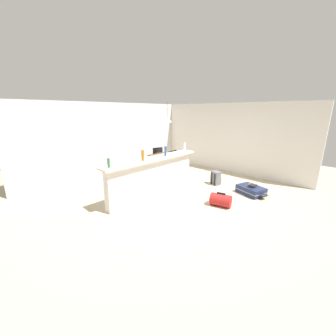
{
  "coord_description": "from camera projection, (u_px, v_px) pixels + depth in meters",
  "views": [
    {
      "loc": [
        -4.05,
        -3.49,
        2.22
      ],
      "look_at": [
        -0.02,
        0.34,
        0.69
      ],
      "focal_mm": 22.31,
      "sensor_mm": 36.0,
      "label": 1
    }
  ],
  "objects": [
    {
      "name": "ground_plane",
      "position": [
        178.0,
        195.0,
        5.74
      ],
      "size": [
        13.0,
        13.0,
        0.05
      ],
      "primitive_type": "cube",
      "color": "#BCAD8E"
    },
    {
      "name": "wall_back",
      "position": [
        113.0,
        139.0,
        7.43
      ],
      "size": [
        6.6,
        0.1,
        2.5
      ],
      "primitive_type": "cube",
      "color": "silver",
      "rests_on": "ground_plane"
    },
    {
      "name": "wall_right",
      "position": [
        226.0,
        138.0,
        7.74
      ],
      "size": [
        0.1,
        6.0,
        2.5
      ],
      "primitive_type": "cube",
      "color": "silver",
      "rests_on": "ground_plane"
    },
    {
      "name": "partition_half_wall",
      "position": [
        153.0,
        178.0,
        5.52
      ],
      "size": [
        2.8,
        0.2,
        1.0
      ],
      "primitive_type": "cube",
      "color": "silver",
      "rests_on": "ground_plane"
    },
    {
      "name": "bar_countertop",
      "position": [
        153.0,
        159.0,
        5.38
      ],
      "size": [
        2.96,
        0.4,
        0.05
      ],
      "primitive_type": "cube",
      "color": "white",
      "rests_on": "partition_half_wall"
    },
    {
      "name": "bottle_green",
      "position": [
        109.0,
        163.0,
        4.45
      ],
      "size": [
        0.06,
        0.06,
        0.2
      ],
      "primitive_type": "cylinder",
      "color": "#2D6B38",
      "rests_on": "bar_countertop"
    },
    {
      "name": "bottle_amber",
      "position": [
        143.0,
        155.0,
        5.06
      ],
      "size": [
        0.07,
        0.07,
        0.26
      ],
      "primitive_type": "cylinder",
      "color": "#9E661E",
      "rests_on": "bar_countertop"
    },
    {
      "name": "bottle_blue",
      "position": [
        165.0,
        151.0,
        5.6
      ],
      "size": [
        0.06,
        0.06,
        0.26
      ],
      "primitive_type": "cylinder",
      "color": "#284C89",
      "rests_on": "bar_countertop"
    },
    {
      "name": "bottle_white",
      "position": [
        185.0,
        147.0,
        6.18
      ],
      "size": [
        0.06,
        0.06,
        0.27
      ],
      "primitive_type": "cylinder",
      "color": "silver",
      "rests_on": "bar_countertop"
    },
    {
      "name": "dining_table",
      "position": [
        166.0,
        157.0,
        7.41
      ],
      "size": [
        1.1,
        0.8,
        0.74
      ],
      "color": "brown",
      "rests_on": "ground_plane"
    },
    {
      "name": "dining_chair_near_partition",
      "position": [
        175.0,
        163.0,
        7.05
      ],
      "size": [
        0.44,
        0.44,
        0.93
      ],
      "color": "black",
      "rests_on": "ground_plane"
    },
    {
      "name": "dining_chair_far_side",
      "position": [
        156.0,
        158.0,
        7.78
      ],
      "size": [
        0.48,
        0.48,
        0.93
      ],
      "color": "black",
      "rests_on": "ground_plane"
    },
    {
      "name": "pendant_lamp",
      "position": [
        167.0,
        120.0,
        6.98
      ],
      "size": [
        0.34,
        0.34,
        0.69
      ],
      "color": "black"
    },
    {
      "name": "suitcase_flat_navy",
      "position": [
        251.0,
        190.0,
        5.74
      ],
      "size": [
        0.69,
        0.89,
        0.22
      ],
      "color": "#1E284C",
      "rests_on": "ground_plane"
    },
    {
      "name": "duffel_bag_red",
      "position": [
        221.0,
        200.0,
        5.01
      ],
      "size": [
        0.41,
        0.54,
        0.34
      ],
      "color": "red",
      "rests_on": "ground_plane"
    },
    {
      "name": "backpack_grey",
      "position": [
        216.0,
        178.0,
        6.48
      ],
      "size": [
        0.3,
        0.32,
        0.42
      ],
      "color": "slate",
      "rests_on": "ground_plane"
    },
    {
      "name": "book_stack",
      "position": [
        252.0,
        185.0,
        5.7
      ],
      "size": [
        0.27,
        0.23,
        0.06
      ],
      "color": "tan",
      "rests_on": "suitcase_flat_navy"
    }
  ]
}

